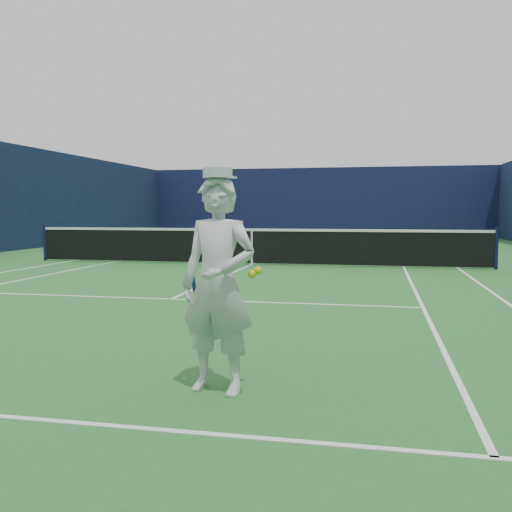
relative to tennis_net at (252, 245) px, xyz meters
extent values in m
plane|color=#28692B|center=(0.00, 0.00, -0.55)|extent=(80.00, 80.00, 0.00)
cube|color=white|center=(0.00, 11.88, -0.55)|extent=(11.03, 0.06, 0.01)
cube|color=white|center=(-5.49, 0.00, -0.55)|extent=(0.06, 23.83, 0.01)
cube|color=white|center=(5.49, 0.00, -0.55)|extent=(0.06, 23.83, 0.01)
cube|color=white|center=(-4.12, 0.00, -0.55)|extent=(0.06, 23.77, 0.01)
cube|color=white|center=(4.12, 0.00, -0.55)|extent=(0.06, 23.77, 0.01)
cube|color=white|center=(0.00, 6.40, -0.55)|extent=(8.23, 0.06, 0.01)
cube|color=white|center=(0.00, -6.40, -0.55)|extent=(8.23, 0.06, 0.01)
cube|color=white|center=(0.00, 0.00, -0.55)|extent=(0.06, 12.80, 0.01)
cube|color=white|center=(0.00, 11.73, -0.55)|extent=(0.06, 0.30, 0.01)
cube|color=black|center=(0.00, 18.00, 1.45)|extent=(20.12, 0.12, 4.00)
cylinder|color=#141E4C|center=(-6.40, 0.00, -0.02)|extent=(0.09, 0.09, 1.07)
cylinder|color=#141E4C|center=(6.40, 0.00, -0.02)|extent=(0.09, 0.09, 1.07)
cube|color=black|center=(0.00, 0.00, -0.05)|extent=(12.79, 0.02, 0.92)
cube|color=white|center=(0.00, 0.00, 0.42)|extent=(12.79, 0.04, 0.07)
cube|color=white|center=(0.00, 0.00, -0.08)|extent=(0.05, 0.03, 0.94)
imported|color=silver|center=(2.13, -10.98, 0.34)|extent=(0.72, 0.54, 1.79)
cylinder|color=white|center=(2.13, -10.98, 1.25)|extent=(0.24, 0.24, 0.08)
cube|color=white|center=(2.15, -10.85, 1.22)|extent=(0.20, 0.13, 0.02)
cylinder|color=navy|center=(1.87, -10.85, 0.37)|extent=(0.05, 0.09, 0.22)
cube|color=#212DB3|center=(1.87, -10.79, 0.19)|extent=(0.03, 0.02, 0.14)
torus|color=#212DB3|center=(1.89, -10.73, -0.02)|extent=(0.31, 0.15, 0.29)
cube|color=beige|center=(1.89, -10.73, -0.02)|extent=(0.22, 0.05, 0.30)
sphere|color=yellow|center=(2.40, -10.93, 0.43)|extent=(0.07, 0.07, 0.07)
sphere|color=yellow|center=(2.45, -10.92, 0.46)|extent=(0.07, 0.07, 0.07)
camera|label=1|loc=(3.39, -15.46, 0.95)|focal=40.00mm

